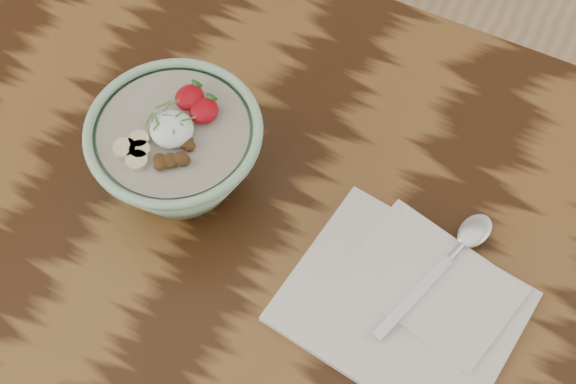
# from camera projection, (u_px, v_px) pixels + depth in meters

# --- Properties ---
(table) EXTENTS (1.60, 0.90, 0.75)m
(table) POSITION_uv_depth(u_px,v_px,m) (221.00, 296.00, 0.97)
(table) COLOR #311B0C
(table) RESTS_ON ground
(breakfast_bowl) EXTENTS (0.19, 0.19, 0.13)m
(breakfast_bowl) POSITION_uv_depth(u_px,v_px,m) (178.00, 151.00, 0.89)
(breakfast_bowl) COLOR #91C39E
(breakfast_bowl) RESTS_ON table
(napkin) EXTENTS (0.26, 0.23, 0.01)m
(napkin) POSITION_uv_depth(u_px,v_px,m) (408.00, 302.00, 0.86)
(napkin) COLOR white
(napkin) RESTS_ON table
(spoon) EXTENTS (0.08, 0.19, 0.01)m
(spoon) POSITION_uv_depth(u_px,v_px,m) (460.00, 247.00, 0.88)
(spoon) COLOR silver
(spoon) RESTS_ON napkin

